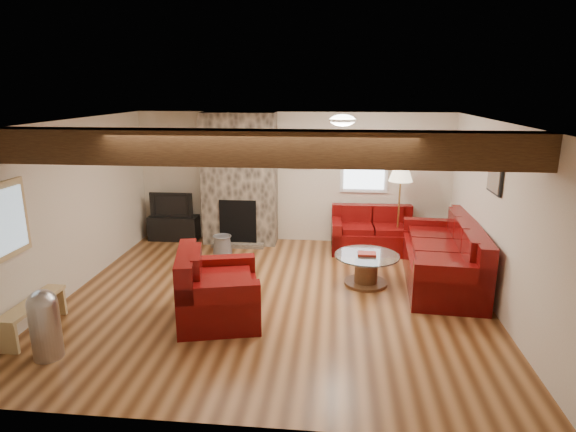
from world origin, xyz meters
name	(u,v)px	position (x,y,z in m)	size (l,w,h in m)	color
room	(275,214)	(0.00, 0.00, 1.25)	(8.00, 8.00, 8.00)	#573117
oak_beam	(260,148)	(0.00, -1.25, 2.31)	(6.00, 0.36, 0.38)	black
chimney_breast	(240,181)	(-1.00, 2.49, 1.22)	(1.40, 0.67, 2.50)	#332D27
back_window	(364,164)	(1.35, 2.71, 1.55)	(0.90, 0.08, 1.10)	silver
ceiling_dome	(343,122)	(0.90, 0.90, 2.44)	(0.40, 0.40, 0.18)	white
artwork_back	(301,155)	(0.15, 2.71, 1.70)	(0.42, 0.06, 0.52)	black
artwork_right	(494,178)	(2.96, 0.30, 1.75)	(0.06, 0.55, 0.42)	black
sofa_three	(441,252)	(2.48, 0.88, 0.48)	(2.46, 1.03, 0.95)	#4A0A05
loveseat	(373,230)	(1.53, 2.23, 0.40)	(1.51, 0.87, 0.80)	#4A0A05
armchair_red	(218,285)	(-0.65, -0.71, 0.47)	(1.15, 1.01, 0.93)	#4A0A05
coffee_table	(366,270)	(1.32, 0.62, 0.24)	(0.98, 0.98, 0.51)	#442916
tv_cabinet	(174,228)	(-2.35, 2.53, 0.24)	(0.97, 0.39, 0.48)	black
television	(173,204)	(-2.35, 2.53, 0.73)	(0.85, 0.11, 0.49)	black
floor_lamp	(401,178)	(1.96, 2.12, 1.40)	(0.42, 0.42, 1.64)	tan
pine_bench	(34,317)	(-2.83, -1.32, 0.20)	(0.25, 1.08, 0.41)	tan
pedal_bin	(45,324)	(-2.34, -1.84, 0.41)	(0.32, 0.32, 0.81)	#ACACB1
coal_bucket	(222,244)	(-1.21, 1.83, 0.17)	(0.36, 0.36, 0.34)	gray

